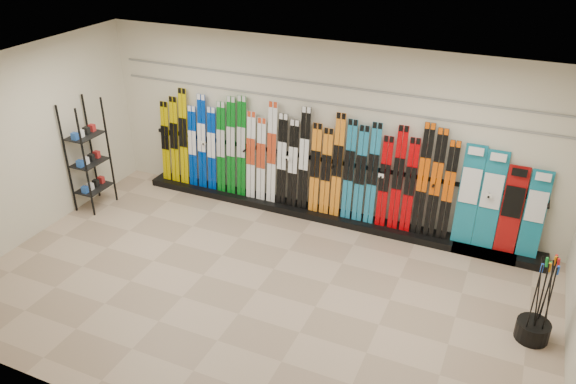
% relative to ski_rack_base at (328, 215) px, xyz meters
% --- Properties ---
extents(floor, '(8.00, 8.00, 0.00)m').
position_rel_ski_rack_base_xyz_m(floor, '(-0.22, -2.28, -0.06)').
color(floor, '#9F856D').
rests_on(floor, ground).
extents(back_wall, '(8.00, 0.00, 8.00)m').
position_rel_ski_rack_base_xyz_m(back_wall, '(-0.22, 0.22, 1.44)').
color(back_wall, beige).
rests_on(back_wall, floor).
extents(left_wall, '(0.00, 5.00, 5.00)m').
position_rel_ski_rack_base_xyz_m(left_wall, '(-4.22, -2.28, 1.44)').
color(left_wall, beige).
rests_on(left_wall, floor).
extents(ceiling, '(8.00, 8.00, 0.00)m').
position_rel_ski_rack_base_xyz_m(ceiling, '(-0.22, -2.28, 2.94)').
color(ceiling, silver).
rests_on(ceiling, back_wall).
extents(ski_rack_base, '(8.00, 0.40, 0.12)m').
position_rel_ski_rack_base_xyz_m(ski_rack_base, '(0.00, 0.00, 0.00)').
color(ski_rack_base, black).
rests_on(ski_rack_base, floor).
extents(skis, '(5.37, 0.19, 1.84)m').
position_rel_ski_rack_base_xyz_m(skis, '(-0.66, 0.03, 0.90)').
color(skis, '#C1AA00').
rests_on(skis, ski_rack_base).
extents(snowboards, '(1.27, 0.24, 1.58)m').
position_rel_ski_rack_base_xyz_m(snowboards, '(2.68, 0.07, 0.80)').
color(snowboards, '#14728C').
rests_on(snowboards, ski_rack_base).
extents(accessory_rack, '(0.40, 0.60, 1.96)m').
position_rel_ski_rack_base_xyz_m(accessory_rack, '(-3.97, -1.25, 0.92)').
color(accessory_rack, black).
rests_on(accessory_rack, floor).
extents(pole_bin, '(0.41, 0.41, 0.25)m').
position_rel_ski_rack_base_xyz_m(pole_bin, '(3.38, -1.74, 0.07)').
color(pole_bin, black).
rests_on(pole_bin, floor).
extents(ski_poles, '(0.26, 0.34, 1.18)m').
position_rel_ski_rack_base_xyz_m(ski_poles, '(3.39, -1.75, 0.55)').
color(ski_poles, black).
rests_on(ski_poles, pole_bin).
extents(slatwall_rail_0, '(7.60, 0.02, 0.03)m').
position_rel_ski_rack_base_xyz_m(slatwall_rail_0, '(-0.22, 0.20, 1.94)').
color(slatwall_rail_0, gray).
rests_on(slatwall_rail_0, back_wall).
extents(slatwall_rail_1, '(7.60, 0.02, 0.03)m').
position_rel_ski_rack_base_xyz_m(slatwall_rail_1, '(-0.22, 0.20, 2.24)').
color(slatwall_rail_1, gray).
rests_on(slatwall_rail_1, back_wall).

